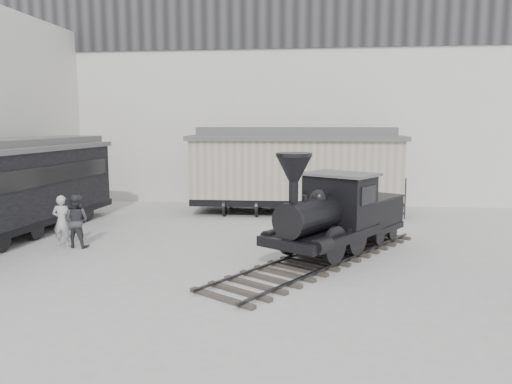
# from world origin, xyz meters

# --- Properties ---
(ground) EXTENTS (90.00, 90.00, 0.00)m
(ground) POSITION_xyz_m (0.00, 0.00, 0.00)
(ground) COLOR #9E9E9B
(north_wall) EXTENTS (34.00, 2.51, 11.00)m
(north_wall) POSITION_xyz_m (0.00, 14.98, 5.55)
(north_wall) COLOR silver
(north_wall) RESTS_ON ground
(locomotive) EXTENTS (6.90, 9.06, 3.35)m
(locomotive) POSITION_xyz_m (2.34, 3.61, 1.24)
(locomotive) COLOR #3F3932
(locomotive) RESTS_ON ground
(boxcar) EXTENTS (9.99, 3.33, 4.06)m
(boxcar) POSITION_xyz_m (0.80, 11.17, 2.13)
(boxcar) COLOR black
(boxcar) RESTS_ON ground
(passenger_coach) EXTENTS (3.64, 12.87, 3.40)m
(passenger_coach) POSITION_xyz_m (-9.46, 4.28, 1.88)
(passenger_coach) COLOR black
(passenger_coach) RESTS_ON ground
(visitor_a) EXTENTS (0.69, 0.48, 1.80)m
(visitor_a) POSITION_xyz_m (-6.97, 3.84, 0.90)
(visitor_a) COLOR silver
(visitor_a) RESTS_ON ground
(visitor_b) EXTENTS (0.94, 0.76, 1.84)m
(visitor_b) POSITION_xyz_m (-6.43, 3.80, 0.92)
(visitor_b) COLOR #3A3B3E
(visitor_b) RESTS_ON ground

